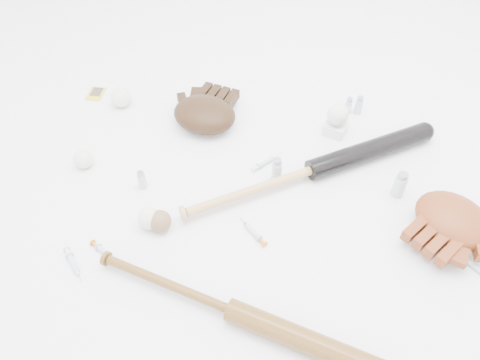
# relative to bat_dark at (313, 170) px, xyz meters

# --- Properties ---
(bat_dark) EXTENTS (0.86, 0.58, 0.07)m
(bat_dark) POSITION_rel_bat_dark_xyz_m (0.00, 0.00, 0.00)
(bat_dark) COLOR black
(bat_dark) RESTS_ON ground
(bat_wood) EXTENTS (0.83, 0.29, 0.06)m
(bat_wood) POSITION_rel_bat_dark_xyz_m (-0.19, -0.53, -0.00)
(bat_wood) COLOR brown
(bat_wood) RESTS_ON ground
(glove_dark) EXTENTS (0.34, 0.34, 0.10)m
(glove_dark) POSITION_rel_bat_dark_xyz_m (-0.41, 0.21, 0.01)
(glove_dark) COLOR black
(glove_dark) RESTS_ON ground
(glove_tan) EXTENTS (0.39, 0.39, 0.10)m
(glove_tan) POSITION_rel_bat_dark_xyz_m (0.42, -0.16, 0.01)
(glove_tan) COLOR brown
(glove_tan) RESTS_ON ground
(trading_card) EXTENTS (0.06, 0.09, 0.00)m
(trading_card) POSITION_rel_bat_dark_xyz_m (-0.88, 0.33, -0.03)
(trading_card) COLOR gold
(trading_card) RESTS_ON ground
(pedestal) EXTENTS (0.10, 0.10, 0.04)m
(pedestal) POSITION_rel_bat_dark_xyz_m (0.07, 0.24, -0.01)
(pedestal) COLOR white
(pedestal) RESTS_ON ground
(baseball_on_pedestal) EXTENTS (0.08, 0.08, 0.08)m
(baseball_on_pedestal) POSITION_rel_bat_dark_xyz_m (0.07, 0.24, 0.05)
(baseball_on_pedestal) COLOR white
(baseball_on_pedestal) RESTS_ON pedestal
(baseball_left) EXTENTS (0.07, 0.07, 0.07)m
(baseball_left) POSITION_rel_bat_dark_xyz_m (-0.78, -0.06, -0.00)
(baseball_left) COLOR white
(baseball_left) RESTS_ON ground
(baseball_upper) EXTENTS (0.08, 0.08, 0.08)m
(baseball_upper) POSITION_rel_bat_dark_xyz_m (-0.75, 0.28, 0.00)
(baseball_upper) COLOR white
(baseball_upper) RESTS_ON ground
(baseball_mid) EXTENTS (0.07, 0.07, 0.07)m
(baseball_mid) POSITION_rel_bat_dark_xyz_m (-0.48, -0.27, -0.00)
(baseball_mid) COLOR white
(baseball_mid) RESTS_ON ground
(baseball_aged) EXTENTS (0.07, 0.07, 0.07)m
(baseball_aged) POSITION_rel_bat_dark_xyz_m (-0.45, -0.28, -0.00)
(baseball_aged) COLOR brown
(baseball_aged) RESTS_ON ground
(syringe_0) EXTENTS (0.11, 0.12, 0.02)m
(syringe_0) POSITION_rel_bat_dark_xyz_m (-0.66, -0.45, -0.03)
(syringe_0) COLOR #ADBCC6
(syringe_0) RESTS_ON ground
(syringe_1) EXTENTS (0.11, 0.12, 0.02)m
(syringe_1) POSITION_rel_bat_dark_xyz_m (-0.17, -0.26, -0.03)
(syringe_1) COLOR #ADBCC6
(syringe_1) RESTS_ON ground
(syringe_2) EXTENTS (0.11, 0.12, 0.02)m
(syringe_2) POSITION_rel_bat_dark_xyz_m (-0.16, 0.04, -0.03)
(syringe_2) COLOR #ADBCC6
(syringe_2) RESTS_ON ground
(syringe_3) EXTENTS (0.11, 0.11, 0.02)m
(syringe_3) POSITION_rel_bat_dark_xyz_m (0.48, -0.30, -0.03)
(syringe_3) COLOR #ADBCC6
(syringe_3) RESTS_ON ground
(syringe_4) EXTENTS (0.13, 0.08, 0.02)m
(syringe_4) POSITION_rel_bat_dark_xyz_m (0.37, 0.24, -0.03)
(syringe_4) COLOR #ADBCC6
(syringe_4) RESTS_ON ground
(syringe_5) EXTENTS (0.13, 0.09, 0.02)m
(syringe_5) POSITION_rel_bat_dark_xyz_m (-0.58, -0.40, -0.03)
(syringe_5) COLOR #ADBCC6
(syringe_5) RESTS_ON ground
(vial_0) EXTENTS (0.03, 0.03, 0.08)m
(vial_0) POSITION_rel_bat_dark_xyz_m (0.16, 0.37, 0.00)
(vial_0) COLOR silver
(vial_0) RESTS_ON ground
(vial_1) EXTENTS (0.03, 0.03, 0.07)m
(vial_1) POSITION_rel_bat_dark_xyz_m (0.12, 0.37, -0.00)
(vial_1) COLOR silver
(vial_1) RESTS_ON ground
(vial_2) EXTENTS (0.03, 0.03, 0.09)m
(vial_2) POSITION_rel_bat_dark_xyz_m (-0.12, -0.02, 0.01)
(vial_2) COLOR silver
(vial_2) RESTS_ON ground
(vial_3) EXTENTS (0.04, 0.04, 0.10)m
(vial_3) POSITION_rel_bat_dark_xyz_m (0.28, -0.04, 0.01)
(vial_3) COLOR silver
(vial_3) RESTS_ON ground
(vial_4) EXTENTS (0.03, 0.03, 0.07)m
(vial_4) POSITION_rel_bat_dark_xyz_m (-0.55, -0.12, -0.00)
(vial_4) COLOR silver
(vial_4) RESTS_ON ground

